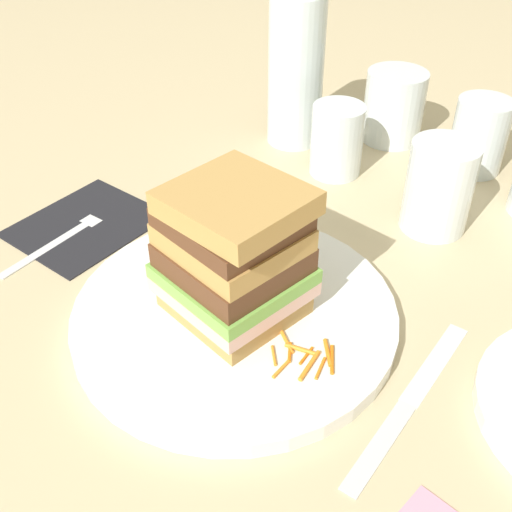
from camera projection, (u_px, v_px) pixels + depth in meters
ground_plane at (258, 307)px, 0.58m from camera, size 3.00×3.00×0.00m
main_plate at (235, 314)px, 0.56m from camera, size 0.29×0.29×0.02m
sandwich at (234, 255)px, 0.52m from camera, size 0.12×0.12×0.12m
carrot_shred_0 at (192, 252)px, 0.62m from camera, size 0.02×0.03×0.00m
carrot_shred_1 at (172, 269)px, 0.60m from camera, size 0.03×0.01×0.00m
carrot_shred_2 at (175, 276)px, 0.59m from camera, size 0.01×0.03×0.00m
carrot_shred_3 at (163, 273)px, 0.59m from camera, size 0.01×0.02×0.00m
carrot_shred_4 at (192, 264)px, 0.60m from camera, size 0.02×0.01×0.00m
carrot_shred_5 at (196, 272)px, 0.59m from camera, size 0.03×0.02×0.00m
carrot_shred_6 at (184, 275)px, 0.59m from camera, size 0.02×0.02×0.00m
carrot_shred_7 at (189, 276)px, 0.59m from camera, size 0.00×0.03×0.00m
carrot_shred_8 at (328, 353)px, 0.51m from camera, size 0.02×0.02×0.00m
carrot_shred_9 at (309, 366)px, 0.50m from camera, size 0.01×0.03×0.00m
carrot_shred_10 at (286, 340)px, 0.52m from camera, size 0.03×0.02×0.00m
carrot_shred_11 at (282, 368)px, 0.50m from camera, size 0.00×0.02×0.00m
carrot_shred_12 at (274, 356)px, 0.51m from camera, size 0.02×0.02×0.00m
carrot_shred_13 at (306, 356)px, 0.51m from camera, size 0.00×0.02×0.00m
carrot_shred_14 at (320, 368)px, 0.50m from camera, size 0.01×0.02×0.00m
carrot_shred_15 at (290, 352)px, 0.51m from camera, size 0.01×0.02×0.00m
carrot_shred_16 at (301, 350)px, 0.52m from camera, size 0.03×0.01×0.00m
carrot_shred_17 at (332, 360)px, 0.51m from camera, size 0.02×0.03×0.00m
napkin_dark at (85, 224)px, 0.68m from camera, size 0.13×0.14×0.00m
fork at (69, 232)px, 0.67m from camera, size 0.02×0.17×0.00m
knife at (407, 405)px, 0.49m from camera, size 0.03×0.20×0.00m
juice_glass at (438, 192)px, 0.66m from camera, size 0.07×0.07×0.10m
water_bottle at (296, 58)px, 0.77m from camera, size 0.07×0.07×0.25m
empty_tumbler_0 at (337, 140)px, 0.75m from camera, size 0.06×0.06×0.09m
empty_tumbler_2 at (394, 106)px, 0.82m from camera, size 0.08×0.08×0.09m
empty_tumbler_3 at (479, 136)px, 0.75m from camera, size 0.07×0.07×0.09m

